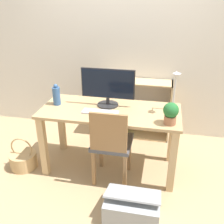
{
  "coord_description": "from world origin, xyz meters",
  "views": [
    {
      "loc": [
        0.52,
        -2.44,
        1.89
      ],
      "look_at": [
        0.0,
        0.1,
        0.66
      ],
      "focal_mm": 42.0,
      "sensor_mm": 36.0,
      "label": 1
    }
  ],
  "objects_px": {
    "desk_lamp": "(175,88)",
    "chair": "(111,143)",
    "potted_plant": "(171,113)",
    "basket": "(23,159)",
    "vase": "(56,95)",
    "storage_box": "(132,207)",
    "monitor": "(108,86)",
    "keyboard": "(100,112)",
    "bookshelf": "(123,112)"
  },
  "relations": [
    {
      "from": "desk_lamp",
      "to": "chair",
      "type": "relative_size",
      "value": 0.49
    },
    {
      "from": "potted_plant",
      "to": "basket",
      "type": "relative_size",
      "value": 0.56
    },
    {
      "from": "vase",
      "to": "storage_box",
      "type": "distance_m",
      "value": 1.39
    },
    {
      "from": "vase",
      "to": "storage_box",
      "type": "relative_size",
      "value": 0.47
    },
    {
      "from": "monitor",
      "to": "desk_lamp",
      "type": "distance_m",
      "value": 0.69
    },
    {
      "from": "keyboard",
      "to": "basket",
      "type": "height_order",
      "value": "keyboard"
    },
    {
      "from": "potted_plant",
      "to": "monitor",
      "type": "bearing_deg",
      "value": 155.31
    },
    {
      "from": "vase",
      "to": "bookshelf",
      "type": "bearing_deg",
      "value": 51.55
    },
    {
      "from": "bookshelf",
      "to": "storage_box",
      "type": "bearing_deg",
      "value": -77.38
    },
    {
      "from": "bookshelf",
      "to": "storage_box",
      "type": "relative_size",
      "value": 1.89
    },
    {
      "from": "keyboard",
      "to": "potted_plant",
      "type": "xyz_separation_m",
      "value": [
        0.7,
        -0.1,
        0.11
      ]
    },
    {
      "from": "chair",
      "to": "bookshelf",
      "type": "bearing_deg",
      "value": 92.52
    },
    {
      "from": "keyboard",
      "to": "basket",
      "type": "xyz_separation_m",
      "value": [
        -0.9,
        -0.11,
        -0.64
      ]
    },
    {
      "from": "keyboard",
      "to": "basket",
      "type": "relative_size",
      "value": 0.98
    },
    {
      "from": "desk_lamp",
      "to": "bookshelf",
      "type": "xyz_separation_m",
      "value": [
        -0.63,
        0.72,
        -0.65
      ]
    },
    {
      "from": "keyboard",
      "to": "storage_box",
      "type": "height_order",
      "value": "keyboard"
    },
    {
      "from": "vase",
      "to": "potted_plant",
      "type": "height_order",
      "value": "vase"
    },
    {
      "from": "keyboard",
      "to": "basket",
      "type": "distance_m",
      "value": 1.11
    },
    {
      "from": "potted_plant",
      "to": "basket",
      "type": "xyz_separation_m",
      "value": [
        -1.6,
        -0.01,
        -0.75
      ]
    },
    {
      "from": "chair",
      "to": "keyboard",
      "type": "bearing_deg",
      "value": 134.57
    },
    {
      "from": "monitor",
      "to": "basket",
      "type": "xyz_separation_m",
      "value": [
        -0.94,
        -0.32,
        -0.86
      ]
    },
    {
      "from": "chair",
      "to": "vase",
      "type": "bearing_deg",
      "value": 158.43
    },
    {
      "from": "keyboard",
      "to": "monitor",
      "type": "bearing_deg",
      "value": 80.3
    },
    {
      "from": "vase",
      "to": "bookshelf",
      "type": "height_order",
      "value": "vase"
    },
    {
      "from": "basket",
      "to": "storage_box",
      "type": "relative_size",
      "value": 0.77
    },
    {
      "from": "keyboard",
      "to": "basket",
      "type": "bearing_deg",
      "value": -172.93
    },
    {
      "from": "bookshelf",
      "to": "storage_box",
      "type": "distance_m",
      "value": 1.53
    },
    {
      "from": "monitor",
      "to": "bookshelf",
      "type": "height_order",
      "value": "monitor"
    },
    {
      "from": "keyboard",
      "to": "potted_plant",
      "type": "relative_size",
      "value": 1.75
    },
    {
      "from": "potted_plant",
      "to": "vase",
      "type": "bearing_deg",
      "value": 169.85
    },
    {
      "from": "keyboard",
      "to": "chair",
      "type": "distance_m",
      "value": 0.33
    },
    {
      "from": "monitor",
      "to": "vase",
      "type": "height_order",
      "value": "monitor"
    },
    {
      "from": "vase",
      "to": "chair",
      "type": "bearing_deg",
      "value": -21.55
    },
    {
      "from": "monitor",
      "to": "vase",
      "type": "relative_size",
      "value": 2.44
    },
    {
      "from": "monitor",
      "to": "bookshelf",
      "type": "distance_m",
      "value": 0.93
    },
    {
      "from": "storage_box",
      "to": "basket",
      "type": "bearing_deg",
      "value": 160.21
    },
    {
      "from": "potted_plant",
      "to": "storage_box",
      "type": "bearing_deg",
      "value": -118.99
    },
    {
      "from": "keyboard",
      "to": "bookshelf",
      "type": "xyz_separation_m",
      "value": [
        0.1,
        0.89,
        -0.4
      ]
    },
    {
      "from": "potted_plant",
      "to": "chair",
      "type": "xyz_separation_m",
      "value": [
        -0.56,
        -0.04,
        -0.37
      ]
    },
    {
      "from": "monitor",
      "to": "potted_plant",
      "type": "height_order",
      "value": "monitor"
    },
    {
      "from": "bookshelf",
      "to": "keyboard",
      "type": "bearing_deg",
      "value": -96.15
    },
    {
      "from": "monitor",
      "to": "chair",
      "type": "bearing_deg",
      "value": -72.95
    },
    {
      "from": "vase",
      "to": "potted_plant",
      "type": "relative_size",
      "value": 1.1
    },
    {
      "from": "bookshelf",
      "to": "potted_plant",
      "type": "bearing_deg",
      "value": -58.69
    },
    {
      "from": "bookshelf",
      "to": "chair",
      "type": "bearing_deg",
      "value": -87.47
    },
    {
      "from": "chair",
      "to": "bookshelf",
      "type": "height_order",
      "value": "chair"
    },
    {
      "from": "desk_lamp",
      "to": "storage_box",
      "type": "height_order",
      "value": "desk_lamp"
    },
    {
      "from": "vase",
      "to": "keyboard",
      "type": "bearing_deg",
      "value": -12.71
    },
    {
      "from": "bookshelf",
      "to": "basket",
      "type": "bearing_deg",
      "value": -134.9
    },
    {
      "from": "basket",
      "to": "storage_box",
      "type": "distance_m",
      "value": 1.41
    }
  ]
}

